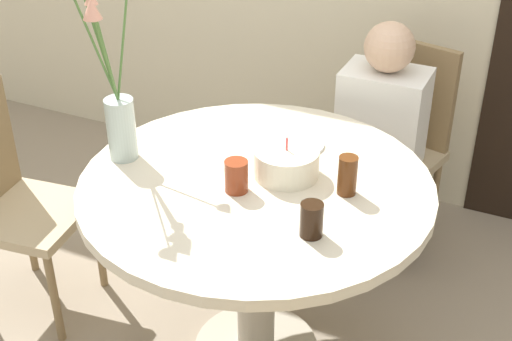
# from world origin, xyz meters

# --- Properties ---
(dining_table) EXTENTS (1.16, 1.16, 0.76)m
(dining_table) POSITION_xyz_m (0.00, 0.00, 0.61)
(dining_table) COLOR beige
(dining_table) RESTS_ON ground_plane
(chair_far_back) EXTENTS (0.48, 0.48, 0.92)m
(chair_far_back) POSITION_xyz_m (0.23, 0.96, 0.52)
(chair_far_back) COLOR tan
(chair_far_back) RESTS_ON ground_plane
(chair_near_front) EXTENTS (0.45, 0.45, 0.92)m
(chair_near_front) POSITION_xyz_m (-0.98, -0.12, 0.52)
(chair_near_front) COLOR tan
(chair_near_front) RESTS_ON ground_plane
(birthday_cake) EXTENTS (0.22, 0.22, 0.14)m
(birthday_cake) POSITION_xyz_m (0.07, 0.08, 0.81)
(birthday_cake) COLOR white
(birthday_cake) RESTS_ON dining_table
(flower_vase) EXTENTS (0.21, 0.31, 0.78)m
(flower_vase) POSITION_xyz_m (-0.49, -0.06, 1.05)
(flower_vase) COLOR #B2C6C1
(flower_vase) RESTS_ON dining_table
(side_plate) EXTENTS (0.17, 0.17, 0.01)m
(side_plate) POSITION_xyz_m (0.04, 0.28, 0.77)
(side_plate) COLOR white
(side_plate) RESTS_ON dining_table
(drink_glass_0) EXTENTS (0.08, 0.08, 0.11)m
(drink_glass_0) POSITION_xyz_m (-0.03, -0.08, 0.82)
(drink_glass_0) COLOR maroon
(drink_glass_0) RESTS_ON dining_table
(drink_glass_1) EXTENTS (0.06, 0.06, 0.13)m
(drink_glass_1) POSITION_xyz_m (0.29, 0.06, 0.83)
(drink_glass_1) COLOR #51280F
(drink_glass_1) RESTS_ON dining_table
(drink_glass_2) EXTENTS (0.07, 0.07, 0.11)m
(drink_glass_2) POSITION_xyz_m (0.27, -0.20, 0.82)
(drink_glass_2) COLOR black
(drink_glass_2) RESTS_ON dining_table
(person_boy) EXTENTS (0.34, 0.24, 1.08)m
(person_boy) POSITION_xyz_m (0.20, 0.80, 0.50)
(person_boy) COLOR #383333
(person_boy) RESTS_ON ground_plane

